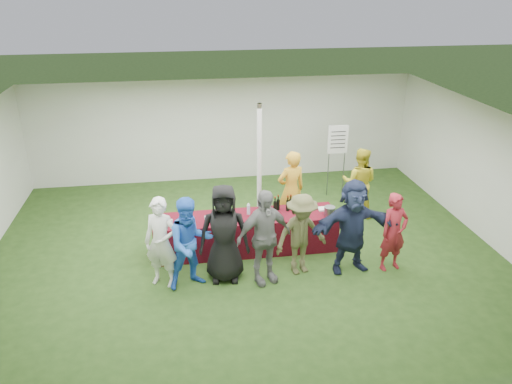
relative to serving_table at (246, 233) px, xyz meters
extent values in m
plane|color=#284719|center=(-0.04, -0.01, -0.38)|extent=(60.00, 60.00, 0.00)
plane|color=white|center=(-0.04, 3.99, 0.97)|extent=(10.00, 0.00, 10.00)
plane|color=white|center=(-0.04, -4.01, 0.97)|extent=(10.00, 0.00, 10.00)
plane|color=white|center=(4.96, -0.01, 0.97)|extent=(0.00, 8.00, 8.00)
plane|color=white|center=(-0.04, -0.01, 2.33)|extent=(10.00, 10.00, 0.00)
cylinder|color=silver|center=(0.46, 1.19, 0.98)|extent=(0.10, 0.10, 2.70)
cube|color=maroon|center=(0.00, 0.00, 0.00)|extent=(3.60, 0.80, 0.75)
cylinder|color=black|center=(0.31, 0.15, 0.48)|extent=(0.07, 0.07, 0.22)
cylinder|color=black|center=(0.31, 0.15, 0.64)|extent=(0.03, 0.03, 0.08)
cylinder|color=maroon|center=(0.31, 0.15, 0.69)|extent=(0.03, 0.03, 0.02)
cylinder|color=black|center=(0.42, 0.15, 0.48)|extent=(0.07, 0.07, 0.22)
cylinder|color=black|center=(0.42, 0.15, 0.64)|extent=(0.03, 0.03, 0.08)
cylinder|color=maroon|center=(0.42, 0.15, 0.69)|extent=(0.03, 0.03, 0.02)
cylinder|color=black|center=(0.60, 0.10, 0.48)|extent=(0.07, 0.07, 0.22)
cylinder|color=black|center=(0.60, 0.10, 0.64)|extent=(0.03, 0.03, 0.08)
cylinder|color=maroon|center=(0.60, 0.10, 0.69)|extent=(0.03, 0.03, 0.02)
cylinder|color=black|center=(0.68, 0.19, 0.48)|extent=(0.07, 0.07, 0.22)
cylinder|color=black|center=(0.68, 0.19, 0.64)|extent=(0.03, 0.03, 0.08)
cylinder|color=maroon|center=(0.68, 0.19, 0.69)|extent=(0.03, 0.03, 0.02)
cylinder|color=black|center=(0.86, 0.11, 0.48)|extent=(0.07, 0.07, 0.22)
cylinder|color=black|center=(0.86, 0.11, 0.64)|extent=(0.03, 0.03, 0.08)
cylinder|color=maroon|center=(0.86, 0.11, 0.69)|extent=(0.03, 0.03, 0.02)
cylinder|color=black|center=(0.93, 0.16, 0.48)|extent=(0.07, 0.07, 0.22)
cylinder|color=black|center=(0.93, 0.16, 0.64)|extent=(0.03, 0.03, 0.08)
cylinder|color=maroon|center=(0.93, 0.16, 0.69)|extent=(0.03, 0.03, 0.02)
cylinder|color=silver|center=(-1.44, -0.26, 0.38)|extent=(0.06, 0.06, 0.00)
cylinder|color=silver|center=(-1.44, -0.26, 0.42)|extent=(0.01, 0.01, 0.07)
cylinder|color=silver|center=(-1.44, -0.26, 0.50)|extent=(0.06, 0.06, 0.08)
cylinder|color=#4F080A|center=(-1.44, -0.26, 0.47)|extent=(0.05, 0.05, 0.02)
cylinder|color=silver|center=(-1.15, -0.30, 0.38)|extent=(0.06, 0.06, 0.00)
cylinder|color=silver|center=(-1.15, -0.30, 0.42)|extent=(0.01, 0.01, 0.07)
cylinder|color=silver|center=(-1.15, -0.30, 0.50)|extent=(0.06, 0.06, 0.08)
cylinder|color=silver|center=(-0.80, -0.22, 0.38)|extent=(0.06, 0.06, 0.00)
cylinder|color=silver|center=(-0.80, -0.22, 0.42)|extent=(0.01, 0.01, 0.07)
cylinder|color=silver|center=(-0.80, -0.22, 0.50)|extent=(0.06, 0.06, 0.08)
cylinder|color=#4F080A|center=(-0.80, -0.22, 0.47)|extent=(0.05, 0.05, 0.02)
cylinder|color=silver|center=(-0.25, -0.30, 0.38)|extent=(0.06, 0.06, 0.00)
cylinder|color=silver|center=(-0.25, -0.30, 0.42)|extent=(0.01, 0.01, 0.07)
cylinder|color=silver|center=(-0.25, -0.30, 0.50)|extent=(0.06, 0.06, 0.08)
cylinder|color=#4F080A|center=(-0.25, -0.30, 0.47)|extent=(0.05, 0.05, 0.02)
cylinder|color=silver|center=(0.06, 0.08, 0.47)|extent=(0.07, 0.07, 0.20)
cylinder|color=silver|center=(0.06, 0.08, 0.59)|extent=(0.03, 0.03, 0.03)
cube|color=white|center=(1.61, 0.05, 0.39)|extent=(0.25, 0.18, 0.03)
cylinder|color=slate|center=(1.63, -0.22, 0.46)|extent=(0.22, 0.22, 0.18)
cylinder|color=slate|center=(2.39, 2.41, 0.18)|extent=(0.02, 0.02, 1.10)
cylinder|color=slate|center=(2.79, 2.41, 0.18)|extent=(0.02, 0.02, 1.10)
cube|color=white|center=(2.59, 2.41, 1.07)|extent=(0.50, 0.02, 0.70)
cube|color=black|center=(2.59, 2.39, 1.27)|extent=(0.36, 0.01, 0.02)
cube|color=black|center=(2.59, 2.39, 1.17)|extent=(0.36, 0.01, 0.02)
cube|color=black|center=(2.59, 2.39, 1.07)|extent=(0.36, 0.01, 0.02)
cube|color=black|center=(2.59, 2.39, 0.97)|extent=(0.36, 0.01, 0.02)
cube|color=black|center=(2.59, 2.39, 0.88)|extent=(0.36, 0.01, 0.02)
imported|color=gold|center=(1.09, 0.83, 0.50)|extent=(0.73, 0.57, 1.75)
imported|color=gold|center=(2.75, 1.19, 0.43)|extent=(0.97, 0.88, 1.61)
imported|color=white|center=(-1.62, -0.97, 0.46)|extent=(0.72, 0.61, 1.66)
imported|color=blue|center=(-1.12, -1.10, 0.47)|extent=(0.97, 0.85, 1.69)
imported|color=black|center=(-0.52, -0.97, 0.54)|extent=(0.95, 0.67, 1.83)
imported|color=slate|center=(0.16, -1.16, 0.51)|extent=(1.12, 0.73, 1.77)
imported|color=brown|center=(0.87, -0.97, 0.41)|extent=(1.13, 0.82, 1.56)
imported|color=#1C2540|center=(1.81, -1.03, 0.53)|extent=(1.71, 0.69, 1.80)
imported|color=maroon|center=(2.59, -1.11, 0.38)|extent=(0.62, 0.47, 1.52)
camera|label=1|loc=(-1.18, -8.72, 4.68)|focal=35.00mm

